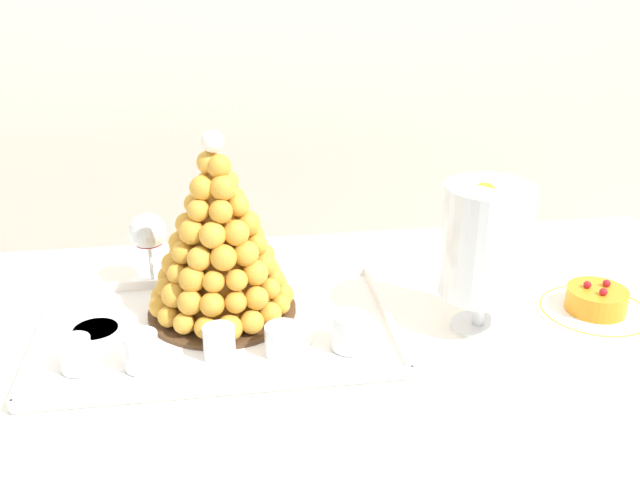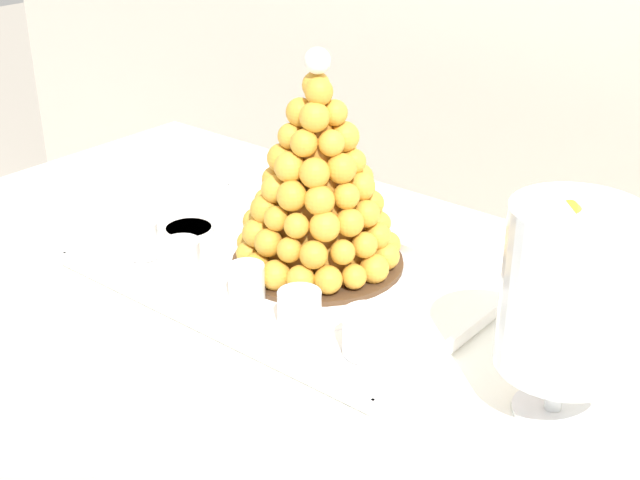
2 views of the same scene
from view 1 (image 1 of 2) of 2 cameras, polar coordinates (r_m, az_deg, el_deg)
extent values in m
cylinder|color=brown|center=(1.95, 20.62, -10.09)|extent=(0.04, 0.04, 0.73)
cube|color=brown|center=(1.25, -1.23, -7.89)|extent=(1.64, 0.79, 0.02)
cube|color=white|center=(1.25, -1.23, -7.44)|extent=(1.70, 0.85, 0.00)
cube|color=white|center=(1.70, -3.02, -5.05)|extent=(1.70, 0.01, 0.33)
cube|color=white|center=(1.25, -8.12, -7.35)|extent=(0.59, 0.36, 0.01)
cube|color=white|center=(1.09, -7.99, -11.60)|extent=(0.59, 0.01, 0.02)
cube|color=white|center=(1.40, -8.27, -3.20)|extent=(0.59, 0.01, 0.02)
cube|color=white|center=(1.28, -21.57, -7.44)|extent=(0.01, 0.36, 0.02)
cube|color=white|center=(1.27, 5.31, -5.93)|extent=(0.01, 0.36, 0.02)
cylinder|color=white|center=(1.25, -8.13, -7.19)|extent=(0.33, 0.33, 0.00)
cylinder|color=#4C331E|center=(1.30, -7.74, -5.53)|extent=(0.26, 0.26, 0.01)
cone|color=#BF7F2A|center=(1.24, -8.10, 0.36)|extent=(0.18, 0.18, 0.28)
sphere|color=gold|center=(1.29, -3.05, -4.33)|extent=(0.04, 0.04, 0.04)
sphere|color=gold|center=(1.33, -3.53, -3.47)|extent=(0.04, 0.04, 0.04)
sphere|color=gold|center=(1.35, -4.53, -2.89)|extent=(0.04, 0.04, 0.04)
sphere|color=gold|center=(1.38, -5.90, -2.64)|extent=(0.04, 0.04, 0.04)
sphere|color=gold|center=(1.38, -7.49, -2.47)|extent=(0.04, 0.04, 0.04)
sphere|color=gold|center=(1.38, -9.11, -2.62)|extent=(0.04, 0.04, 0.04)
sphere|color=gold|center=(1.37, -10.58, -2.99)|extent=(0.04, 0.04, 0.04)
sphere|color=gold|center=(1.34, -11.72, -3.71)|extent=(0.04, 0.04, 0.04)
sphere|color=gold|center=(1.31, -12.41, -4.40)|extent=(0.04, 0.04, 0.04)
sphere|color=gold|center=(1.28, -12.51, -5.17)|extent=(0.04, 0.04, 0.04)
sphere|color=gold|center=(1.24, -11.94, -5.97)|extent=(0.04, 0.04, 0.04)
sphere|color=gold|center=(1.21, -10.76, -6.53)|extent=(0.04, 0.04, 0.04)
sphere|color=gold|center=(1.20, -9.09, -6.90)|extent=(0.04, 0.04, 0.04)
sphere|color=gold|center=(1.20, -7.20, -6.96)|extent=(0.04, 0.04, 0.04)
sphere|color=gold|center=(1.21, -5.42, -6.51)|extent=(0.04, 0.04, 0.04)
sphere|color=gold|center=(1.23, -4.02, -5.88)|extent=(0.04, 0.04, 0.04)
sphere|color=gold|center=(1.26, -3.21, -5.14)|extent=(0.04, 0.04, 0.04)
sphere|color=gold|center=(1.30, -4.07, -2.38)|extent=(0.04, 0.04, 0.04)
sphere|color=gold|center=(1.33, -5.07, -1.72)|extent=(0.04, 0.04, 0.04)
sphere|color=gold|center=(1.35, -6.48, -1.48)|extent=(0.04, 0.04, 0.04)
sphere|color=gold|center=(1.36, -8.11, -1.37)|extent=(0.04, 0.04, 0.04)
sphere|color=gold|center=(1.35, -9.69, -1.72)|extent=(0.04, 0.04, 0.04)
sphere|color=gold|center=(1.33, -11.01, -2.25)|extent=(0.04, 0.04, 0.04)
sphere|color=gold|center=(1.30, -11.85, -2.86)|extent=(0.04, 0.04, 0.04)
sphere|color=gold|center=(1.27, -12.04, -3.74)|extent=(0.04, 0.04, 0.04)
sphere|color=gold|center=(1.23, -11.52, -4.31)|extent=(0.04, 0.04, 0.04)
sphere|color=gold|center=(1.20, -10.28, -4.87)|extent=(0.04, 0.04, 0.04)
sphere|color=gold|center=(1.19, -8.57, -5.09)|extent=(0.04, 0.04, 0.04)
sphere|color=gold|center=(1.19, -6.71, -4.95)|extent=(0.04, 0.04, 0.04)
sphere|color=gold|center=(1.21, -5.08, -4.52)|extent=(0.04, 0.04, 0.04)
sphere|color=gold|center=(1.24, -4.02, -3.87)|extent=(0.04, 0.04, 0.04)
sphere|color=gold|center=(1.27, -3.68, -3.05)|extent=(0.04, 0.04, 0.04)
sphere|color=gold|center=(1.30, -5.35, -0.55)|extent=(0.04, 0.04, 0.04)
sphere|color=gold|center=(1.32, -6.74, -0.31)|extent=(0.04, 0.04, 0.04)
sphere|color=gold|center=(1.33, -8.36, -0.36)|extent=(0.04, 0.04, 0.04)
sphere|color=gold|center=(1.32, -9.91, -0.66)|extent=(0.04, 0.04, 0.04)
sphere|color=gold|center=(1.29, -11.07, -1.12)|extent=(0.04, 0.04, 0.04)
sphere|color=gold|center=(1.26, -11.57, -1.87)|extent=(0.04, 0.04, 0.04)
sphere|color=gold|center=(1.23, -11.25, -2.65)|extent=(0.04, 0.04, 0.04)
sphere|color=gold|center=(1.20, -10.14, -3.09)|extent=(0.04, 0.04, 0.04)
sphere|color=gold|center=(1.19, -8.45, -3.30)|extent=(0.04, 0.04, 0.04)
sphere|color=gold|center=(1.19, -6.63, -3.13)|extent=(0.04, 0.04, 0.04)
sphere|color=gold|center=(1.21, -5.17, -2.61)|extent=(0.04, 0.04, 0.04)
sphere|color=gold|center=(1.24, -4.42, -1.91)|extent=(0.04, 0.04, 0.04)
sphere|color=gold|center=(1.27, -4.50, -1.15)|extent=(0.04, 0.04, 0.04)
sphere|color=gold|center=(1.30, -6.66, 0.76)|extent=(0.04, 0.04, 0.04)
sphere|color=gold|center=(1.30, -8.42, 0.92)|extent=(0.04, 0.04, 0.04)
sphere|color=gold|center=(1.29, -10.06, 0.55)|extent=(0.04, 0.04, 0.04)
sphere|color=gold|center=(1.26, -10.99, -0.24)|extent=(0.04, 0.04, 0.04)
sphere|color=gold|center=(1.22, -10.84, -0.99)|extent=(0.04, 0.04, 0.04)
sphere|color=gold|center=(1.19, -9.58, -1.47)|extent=(0.04, 0.04, 0.04)
sphere|color=gold|center=(1.18, -7.67, -1.40)|extent=(0.04, 0.04, 0.04)
sphere|color=gold|center=(1.20, -5.91, -1.08)|extent=(0.04, 0.04, 0.04)
sphere|color=gold|center=(1.23, -5.06, -0.34)|extent=(0.04, 0.04, 0.04)
sphere|color=gold|center=(1.27, -5.38, 0.41)|extent=(0.04, 0.04, 0.04)
sphere|color=gold|center=(1.28, -7.79, 2.10)|extent=(0.04, 0.04, 0.04)
sphere|color=gold|center=(1.27, -9.54, 1.91)|extent=(0.04, 0.04, 0.04)
sphere|color=gold|center=(1.24, -10.52, 1.24)|extent=(0.04, 0.04, 0.04)
sphere|color=gold|center=(1.20, -10.15, 0.65)|extent=(0.04, 0.04, 0.04)
sphere|color=gold|center=(1.18, -8.54, 0.37)|extent=(0.04, 0.04, 0.04)
sphere|color=gold|center=(1.19, -6.67, 0.57)|extent=(0.04, 0.04, 0.04)
sphere|color=gold|center=(1.22, -5.75, 1.32)|extent=(0.04, 0.04, 0.04)
sphere|color=gold|center=(1.26, -6.24, 1.82)|extent=(0.04, 0.04, 0.04)
sphere|color=gold|center=(1.25, -8.58, 3.32)|extent=(0.04, 0.04, 0.04)
sphere|color=gold|center=(1.23, -9.93, 2.85)|extent=(0.04, 0.04, 0.04)
sphere|color=gold|center=(1.19, -9.63, 2.34)|extent=(0.04, 0.04, 0.04)
sphere|color=gold|center=(1.18, -7.89, 2.26)|extent=(0.04, 0.04, 0.04)
sphere|color=gold|center=(1.20, -6.52, 2.76)|extent=(0.04, 0.04, 0.04)
sphere|color=gold|center=(1.24, -6.91, 3.26)|extent=(0.04, 0.04, 0.04)
sphere|color=gold|center=(1.23, -8.93, 4.60)|extent=(0.04, 0.04, 0.04)
sphere|color=gold|center=(1.19, -9.35, 4.10)|extent=(0.04, 0.04, 0.04)
sphere|color=gold|center=(1.18, -7.73, 4.14)|extent=(0.04, 0.04, 0.04)
sphere|color=gold|center=(1.22, -7.35, 4.68)|extent=(0.04, 0.04, 0.04)
sphere|color=gold|center=(1.20, -8.85, 6.12)|extent=(0.04, 0.04, 0.04)
sphere|color=gold|center=(1.19, -8.02, 5.83)|extent=(0.04, 0.04, 0.04)
sphere|color=white|center=(1.18, -8.55, 7.78)|extent=(0.04, 0.04, 0.04)
cylinder|color=silver|center=(1.18, -18.81, -8.58)|extent=(0.05, 0.05, 0.06)
cylinder|color=brown|center=(1.19, -18.71, -9.22)|extent=(0.04, 0.04, 0.02)
cylinder|color=#8C603D|center=(1.18, -18.84, -8.40)|extent=(0.04, 0.04, 0.02)
sphere|color=brown|center=(1.17, -18.65, -7.88)|extent=(0.01, 0.01, 0.01)
cylinder|color=silver|center=(1.16, -14.03, -8.54)|extent=(0.05, 0.05, 0.06)
cylinder|color=#F4EAC6|center=(1.17, -13.95, -9.23)|extent=(0.05, 0.05, 0.02)
cylinder|color=white|center=(1.16, -14.05, -8.34)|extent=(0.05, 0.05, 0.02)
sphere|color=brown|center=(1.15, -13.91, -7.71)|extent=(0.02, 0.02, 0.02)
cylinder|color=silver|center=(1.16, -8.01, -8.05)|extent=(0.05, 0.05, 0.05)
cylinder|color=#F4EAC6|center=(1.17, -7.97, -8.68)|extent=(0.05, 0.05, 0.02)
cylinder|color=white|center=(1.16, -8.03, -7.87)|extent=(0.05, 0.05, 0.02)
sphere|color=brown|center=(1.16, -8.33, -7.28)|extent=(0.01, 0.01, 0.01)
cylinder|color=silver|center=(1.16, -2.95, -7.94)|extent=(0.06, 0.06, 0.05)
cylinder|color=gold|center=(1.17, -2.94, -8.51)|extent=(0.05, 0.05, 0.02)
cylinder|color=#EAC166|center=(1.16, -2.96, -7.78)|extent=(0.05, 0.05, 0.01)
sphere|color=brown|center=(1.16, -3.08, -7.16)|extent=(0.02, 0.02, 0.02)
cylinder|color=silver|center=(1.18, 2.42, -7.25)|extent=(0.06, 0.06, 0.06)
cylinder|color=#F4EAC6|center=(1.18, 2.41, -7.94)|extent=(0.06, 0.06, 0.02)
cylinder|color=white|center=(1.17, 2.42, -7.05)|extent=(0.06, 0.06, 0.02)
sphere|color=brown|center=(1.17, 2.15, -6.41)|extent=(0.02, 0.02, 0.02)
cylinder|color=white|center=(1.25, -17.35, -7.24)|extent=(0.08, 0.08, 0.03)
cylinder|color=#F2CC59|center=(1.25, -17.41, -6.82)|extent=(0.07, 0.07, 0.00)
cylinder|color=white|center=(1.29, 12.41, -6.59)|extent=(0.09, 0.09, 0.01)
cylinder|color=white|center=(1.27, 12.54, -5.27)|extent=(0.02, 0.02, 0.06)
cylinder|color=white|center=(1.22, 13.05, -0.04)|extent=(0.15, 0.15, 0.19)
cylinder|color=#E54C47|center=(1.25, 13.41, -3.28)|extent=(0.07, 0.06, 0.06)
cylinder|color=pink|center=(1.28, 12.34, -2.67)|extent=(0.06, 0.06, 0.04)
cylinder|color=#E54C47|center=(1.24, 11.35, -3.43)|extent=(0.06, 0.06, 0.06)
cylinder|color=pink|center=(1.23, 12.98, -3.72)|extent=(0.06, 0.05, 0.05)
cylinder|color=yellow|center=(1.25, 13.21, -2.02)|extent=(0.06, 0.06, 0.04)
cylinder|color=pink|center=(1.25, 12.14, -1.99)|extent=(0.06, 0.06, 0.04)
cylinder|color=brown|center=(1.23, 12.02, -2.48)|extent=(0.06, 0.06, 0.04)
cylinder|color=brown|center=(1.23, 14.27, -2.57)|extent=(0.05, 0.05, 0.03)
cylinder|color=#72B2E0|center=(1.25, 12.64, -0.65)|extent=(0.05, 0.05, 0.03)
cylinder|color=#F9A54C|center=(1.22, 12.05, -1.22)|extent=(0.06, 0.06, 0.05)
cylinder|color=#D199D8|center=(1.22, 14.62, -1.49)|extent=(0.07, 0.05, 0.07)
cylinder|color=#E54C47|center=(1.23, 12.61, 0.27)|extent=(0.06, 0.05, 0.02)
cylinder|color=#E54C47|center=(1.20, 11.62, -0.35)|extent=(0.06, 0.06, 0.05)
cylinder|color=brown|center=(1.19, 14.15, -0.71)|extent=(0.08, 0.05, 0.08)
cylinder|color=#D199D8|center=(1.23, 14.31, 0.09)|extent=(0.06, 0.06, 0.06)
cylinder|color=#9ED860|center=(1.22, 12.31, 1.33)|extent=(0.06, 0.05, 0.06)
cylinder|color=#E54C47|center=(1.19, 12.93, 0.71)|extent=(0.06, 0.06, 0.03)
cylinder|color=#D199D8|center=(1.21, 14.16, 0.87)|extent=(0.07, 0.05, 0.06)
cylinder|color=pink|center=(1.24, 13.50, 1.63)|extent=(0.07, 0.05, 0.07)
cylinder|color=pink|center=(1.20, 12.65, 2.26)|extent=(0.06, 0.06, 0.03)
cylinder|color=pink|center=(1.18, 14.32, 1.78)|extent=(0.07, 0.06, 0.07)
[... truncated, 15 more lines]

